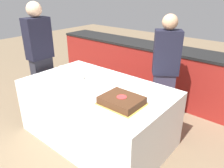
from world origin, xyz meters
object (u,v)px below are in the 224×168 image
(cake, at_px, (122,101))
(plate_stack, at_px, (76,78))
(wine_glass, at_px, (61,71))
(person_cutting_cake, at_px, (165,73))
(person_seated_left, at_px, (41,58))

(cake, bearing_deg, plate_stack, 170.22)
(wine_glass, bearing_deg, cake, 0.26)
(person_cutting_cake, bearing_deg, cake, 56.28)
(wine_glass, relative_size, person_seated_left, 0.12)
(plate_stack, height_order, person_seated_left, person_seated_left)
(cake, distance_m, person_seated_left, 1.67)
(cake, relative_size, plate_stack, 2.08)
(plate_stack, height_order, person_cutting_cake, person_cutting_cake)
(wine_glass, height_order, person_cutting_cake, person_cutting_cake)
(cake, height_order, person_seated_left, person_seated_left)
(cake, bearing_deg, person_cutting_cake, 90.00)
(plate_stack, xyz_separation_m, person_cutting_cake, (0.87, 0.78, 0.05))
(cake, xyz_separation_m, person_seated_left, (-1.66, 0.15, 0.09))
(cake, height_order, plate_stack, cake)
(wine_glass, relative_size, person_cutting_cake, 0.13)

